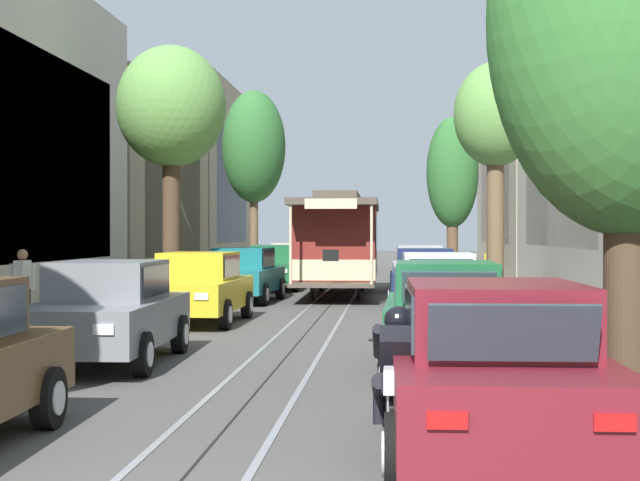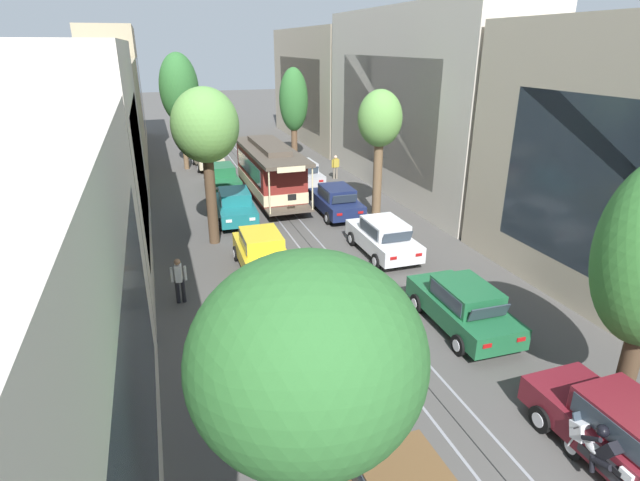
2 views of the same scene
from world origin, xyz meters
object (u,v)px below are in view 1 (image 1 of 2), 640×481
motorcycle_with_rider (399,389)px  parked_car_beige_sixth_left (290,261)px  street_tree_kerb_right_mid (452,175)px  cable_car_trolley (339,244)px  parked_car_green_fifth_left (274,267)px  parked_car_navy_fourth_right (425,276)px  pedestrian_on_right_pavement (23,284)px  parked_car_white_mid_right (438,288)px  parked_car_teal_fourth_left (243,275)px  parked_car_grey_second_left (107,312)px  parked_car_maroon_near_right (493,369)px  parked_car_silver_fifth_right (419,268)px  street_tree_kerb_left_mid (254,148)px  pedestrian_on_left_pavement (492,264)px  street_tree_kerb_left_second (171,111)px  street_tree_kerb_right_second (495,122)px  parked_car_green_second_right (446,313)px  fire_hydrant (72,320)px  parked_car_yellow_mid_left (198,287)px  street_tree_kerb_right_near (626,21)px

motorcycle_with_rider → parked_car_beige_sixth_left: bearing=97.9°
street_tree_kerb_right_mid → cable_car_trolley: size_ratio=0.76×
parked_car_green_fifth_left → street_tree_kerb_right_mid: (6.74, 7.33, 3.70)m
parked_car_navy_fourth_right → pedestrian_on_right_pavement: pedestrian_on_right_pavement is taller
parked_car_white_mid_right → parked_car_teal_fourth_left: bearing=129.4°
parked_car_grey_second_left → parked_car_teal_fourth_left: bearing=89.7°
parked_car_maroon_near_right → pedestrian_on_right_pavement: bearing=129.0°
parked_car_teal_fourth_left → cable_car_trolley: cable_car_trolley is taller
parked_car_grey_second_left → parked_car_silver_fifth_right: size_ratio=1.01×
parked_car_green_fifth_left → parked_car_beige_sixth_left: bearing=91.3°
parked_car_grey_second_left → street_tree_kerb_left_mid: 26.19m
street_tree_kerb_left_mid → pedestrian_on_left_pavement: (9.39, -6.18, -4.74)m
street_tree_kerb_left_second → parked_car_silver_fifth_right: bearing=51.4°
parked_car_teal_fourth_left → parked_car_green_fifth_left: (0.17, 6.08, 0.00)m
parked_car_teal_fourth_left → street_tree_kerb_left_mid: street_tree_kerb_left_mid is taller
parked_car_maroon_near_right → parked_car_beige_sixth_left: bearing=99.4°
street_tree_kerb_right_second → street_tree_kerb_right_mid: street_tree_kerb_right_mid is taller
parked_car_green_second_right → cable_car_trolley: 16.48m
street_tree_kerb_right_mid → motorcycle_with_rider: bearing=-94.5°
parked_car_teal_fourth_left → parked_car_maroon_near_right: size_ratio=1.01×
parked_car_grey_second_left → street_tree_kerb_right_mid: size_ratio=0.63×
pedestrian_on_left_pavement → street_tree_kerb_left_mid: bearing=146.6°
parked_car_green_fifth_left → street_tree_kerb_right_second: size_ratio=0.67×
parked_car_navy_fourth_right → fire_hydrant: size_ratio=5.22×
parked_car_white_mid_right → pedestrian_on_right_pavement: pedestrian_on_right_pavement is taller
parked_car_green_fifth_left → parked_car_green_second_right: same height
street_tree_kerb_right_second → pedestrian_on_left_pavement: bearing=84.7°
cable_car_trolley → parked_car_maroon_near_right: bearing=-83.3°
cable_car_trolley → street_tree_kerb_left_mid: bearing=114.1°
parked_car_yellow_mid_left → street_tree_kerb_right_second: size_ratio=0.67×
street_tree_kerb_left_second → parked_car_grey_second_left: bearing=-82.3°
parked_car_maroon_near_right → fire_hydrant: (-6.72, 8.30, -0.38)m
street_tree_kerb_right_second → cable_car_trolley: 7.69m
parked_car_yellow_mid_left → parked_car_beige_sixth_left: bearing=90.0°
parked_car_green_fifth_left → parked_car_beige_sixth_left: size_ratio=0.99×
street_tree_kerb_right_near → cable_car_trolley: (-4.11, 20.85, -2.53)m
parked_car_yellow_mid_left → street_tree_kerb_left_mid: bearing=94.6°
parked_car_green_fifth_left → street_tree_kerb_right_second: (6.90, -8.00, 4.17)m
motorcycle_with_rider → street_tree_kerb_right_second: bearing=81.1°
pedestrian_on_right_pavement → street_tree_kerb_left_mid: bearing=85.1°
parked_car_white_mid_right → street_tree_kerb_right_second: (1.74, 4.57, 4.17)m
parked_car_maroon_near_right → parked_car_silver_fifth_right: 24.45m
parked_car_green_fifth_left → pedestrian_on_right_pavement: pedestrian_on_right_pavement is taller
parked_car_teal_fourth_left → street_tree_kerb_right_second: (7.07, -1.92, 4.17)m
street_tree_kerb_right_mid → parked_car_beige_sixth_left: bearing=-173.5°
parked_car_navy_fourth_right → street_tree_kerb_right_near: street_tree_kerb_right_near is taller
parked_car_green_fifth_left → parked_car_green_second_right: bearing=-75.3°
parked_car_navy_fourth_right → fire_hydrant: bearing=-124.8°
parked_car_teal_fourth_left → pedestrian_on_right_pavement: size_ratio=2.64×
parked_car_white_mid_right → parked_car_maroon_near_right: bearing=-90.5°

